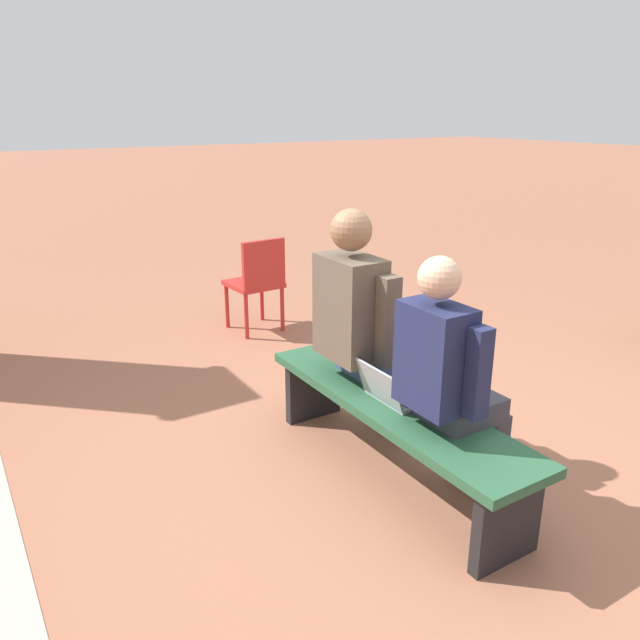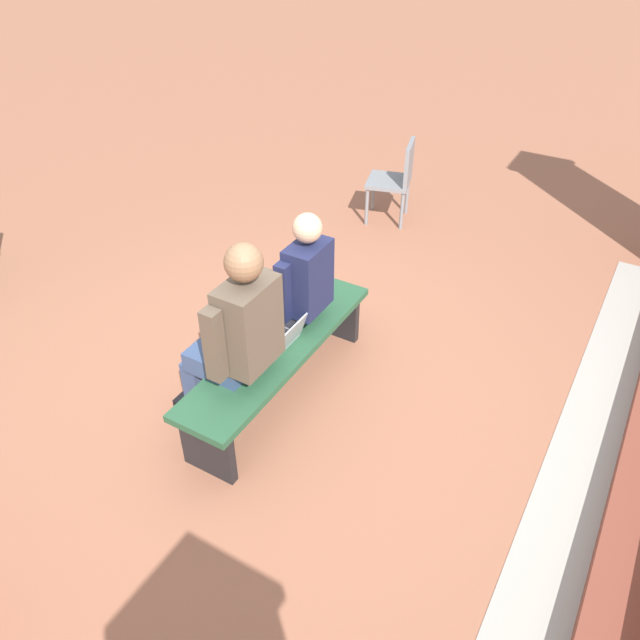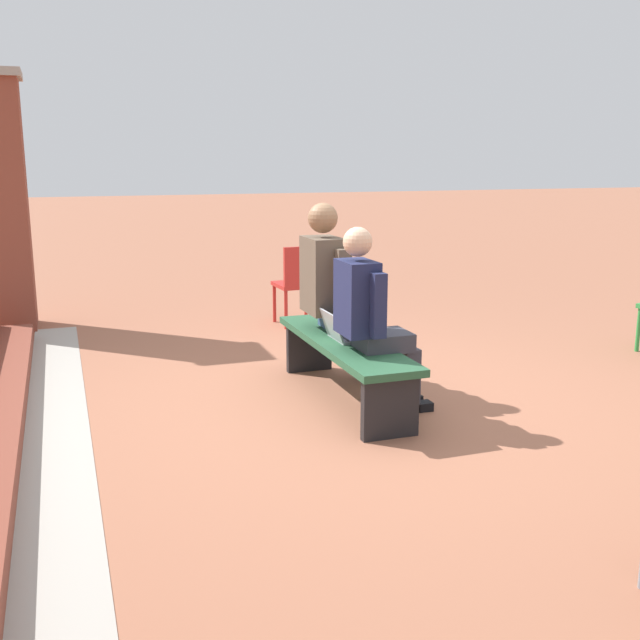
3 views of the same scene
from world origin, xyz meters
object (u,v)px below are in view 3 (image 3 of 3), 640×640
at_px(bench, 344,352).
at_px(plastic_chair_far_right, 299,280).
at_px(person_student, 371,315).
at_px(laptop, 343,333).
at_px(person_adult, 337,291).

relative_size(bench, plastic_chair_far_right, 2.14).
xyz_separation_m(bench, person_student, (-0.33, -0.06, 0.34)).
height_order(bench, laptop, laptop).
distance_m(person_student, person_adult, 0.68).
xyz_separation_m(person_adult, laptop, (-0.35, 0.08, -0.24)).
bearing_deg(person_adult, bench, 168.63).
bearing_deg(bench, person_adult, -11.37).
height_order(bench, person_student, person_student).
xyz_separation_m(bench, person_adult, (0.35, -0.07, 0.39)).
xyz_separation_m(bench, laptop, (-0.00, 0.01, 0.15)).
bearing_deg(plastic_chair_far_right, laptop, 169.67).
distance_m(bench, laptop, 0.15).
distance_m(person_adult, laptop, 0.43).
height_order(bench, person_adult, person_adult).
bearing_deg(laptop, person_adult, -13.20).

